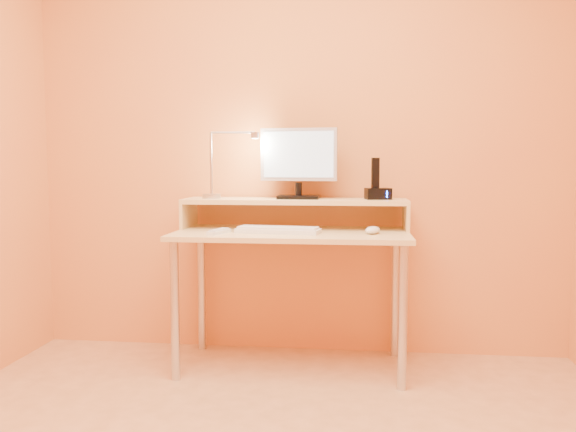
# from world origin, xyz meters

# --- Properties ---
(wall_back) EXTENTS (3.00, 0.04, 2.50)m
(wall_back) POSITION_xyz_m (0.00, 1.50, 1.25)
(wall_back) COLOR #DE8C3F
(wall_back) RESTS_ON floor
(desk_leg_fl) EXTENTS (0.04, 0.04, 0.69)m
(desk_leg_fl) POSITION_xyz_m (-0.55, 0.93, 0.35)
(desk_leg_fl) COLOR #BCBCC0
(desk_leg_fl) RESTS_ON floor
(desk_leg_fr) EXTENTS (0.04, 0.04, 0.69)m
(desk_leg_fr) POSITION_xyz_m (0.55, 0.93, 0.35)
(desk_leg_fr) COLOR #BCBCC0
(desk_leg_fr) RESTS_ON floor
(desk_leg_bl) EXTENTS (0.04, 0.04, 0.69)m
(desk_leg_bl) POSITION_xyz_m (-0.55, 1.43, 0.35)
(desk_leg_bl) COLOR #BCBCC0
(desk_leg_bl) RESTS_ON floor
(desk_leg_br) EXTENTS (0.04, 0.04, 0.69)m
(desk_leg_br) POSITION_xyz_m (0.55, 1.43, 0.35)
(desk_leg_br) COLOR #BCBCC0
(desk_leg_br) RESTS_ON floor
(desk_lower) EXTENTS (1.20, 0.60, 0.02)m
(desk_lower) POSITION_xyz_m (0.00, 1.18, 0.71)
(desk_lower) COLOR #D9BE81
(desk_lower) RESTS_ON floor
(shelf_riser_left) EXTENTS (0.02, 0.30, 0.14)m
(shelf_riser_left) POSITION_xyz_m (-0.59, 1.33, 0.79)
(shelf_riser_left) COLOR #D9BE81
(shelf_riser_left) RESTS_ON desk_lower
(shelf_riser_right) EXTENTS (0.02, 0.30, 0.14)m
(shelf_riser_right) POSITION_xyz_m (0.59, 1.33, 0.79)
(shelf_riser_right) COLOR #D9BE81
(shelf_riser_right) RESTS_ON desk_lower
(desk_shelf) EXTENTS (1.20, 0.30, 0.02)m
(desk_shelf) POSITION_xyz_m (0.00, 1.33, 0.87)
(desk_shelf) COLOR #D9BE81
(desk_shelf) RESTS_ON desk_lower
(monitor_foot) EXTENTS (0.22, 0.16, 0.02)m
(monitor_foot) POSITION_xyz_m (0.02, 1.33, 0.89)
(monitor_foot) COLOR black
(monitor_foot) RESTS_ON desk_shelf
(monitor_neck) EXTENTS (0.04, 0.04, 0.07)m
(monitor_neck) POSITION_xyz_m (0.02, 1.33, 0.93)
(monitor_neck) COLOR black
(monitor_neck) RESTS_ON monitor_foot
(monitor_panel) EXTENTS (0.42, 0.07, 0.28)m
(monitor_panel) POSITION_xyz_m (0.02, 1.34, 1.12)
(monitor_panel) COLOR #AEAEB7
(monitor_panel) RESTS_ON monitor_neck
(monitor_back) EXTENTS (0.37, 0.04, 0.24)m
(monitor_back) POSITION_xyz_m (0.02, 1.36, 1.12)
(monitor_back) COLOR black
(monitor_back) RESTS_ON monitor_panel
(monitor_screen) EXTENTS (0.38, 0.03, 0.24)m
(monitor_screen) POSITION_xyz_m (0.02, 1.32, 1.12)
(monitor_screen) COLOR #AAC8DF
(monitor_screen) RESTS_ON monitor_panel
(lamp_base) EXTENTS (0.10, 0.10, 0.02)m
(lamp_base) POSITION_xyz_m (-0.45, 1.30, 0.89)
(lamp_base) COLOR #BCBCC0
(lamp_base) RESTS_ON desk_shelf
(lamp_post) EXTENTS (0.01, 0.01, 0.33)m
(lamp_post) POSITION_xyz_m (-0.45, 1.30, 1.07)
(lamp_post) COLOR #BCBCC0
(lamp_post) RESTS_ON lamp_base
(lamp_arm) EXTENTS (0.24, 0.01, 0.01)m
(lamp_arm) POSITION_xyz_m (-0.33, 1.30, 1.24)
(lamp_arm) COLOR #BCBCC0
(lamp_arm) RESTS_ON lamp_post
(lamp_head) EXTENTS (0.04, 0.04, 0.03)m
(lamp_head) POSITION_xyz_m (-0.21, 1.30, 1.22)
(lamp_head) COLOR #BCBCC0
(lamp_head) RESTS_ON lamp_arm
(lamp_bulb) EXTENTS (0.03, 0.03, 0.00)m
(lamp_bulb) POSITION_xyz_m (-0.21, 1.30, 1.20)
(lamp_bulb) COLOR #FFEAC6
(lamp_bulb) RESTS_ON lamp_head
(phone_dock) EXTENTS (0.15, 0.12, 0.06)m
(phone_dock) POSITION_xyz_m (0.44, 1.33, 0.91)
(phone_dock) COLOR black
(phone_dock) RESTS_ON desk_shelf
(phone_handset) EXTENTS (0.04, 0.03, 0.16)m
(phone_handset) POSITION_xyz_m (0.43, 1.33, 1.02)
(phone_handset) COLOR black
(phone_handset) RESTS_ON phone_dock
(phone_led) EXTENTS (0.01, 0.00, 0.04)m
(phone_led) POSITION_xyz_m (0.49, 1.28, 0.91)
(phone_led) COLOR blue
(phone_led) RESTS_ON phone_dock
(keyboard) EXTENTS (0.44, 0.19, 0.02)m
(keyboard) POSITION_xyz_m (-0.06, 1.10, 0.73)
(keyboard) COLOR silver
(keyboard) RESTS_ON desk_lower
(mouse) EXTENTS (0.10, 0.13, 0.04)m
(mouse) POSITION_xyz_m (0.41, 1.12, 0.74)
(mouse) COLOR silver
(mouse) RESTS_ON desk_lower
(remote_control) EXTENTS (0.09, 0.18, 0.02)m
(remote_control) POSITION_xyz_m (-0.35, 1.03, 0.73)
(remote_control) COLOR silver
(remote_control) RESTS_ON desk_lower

